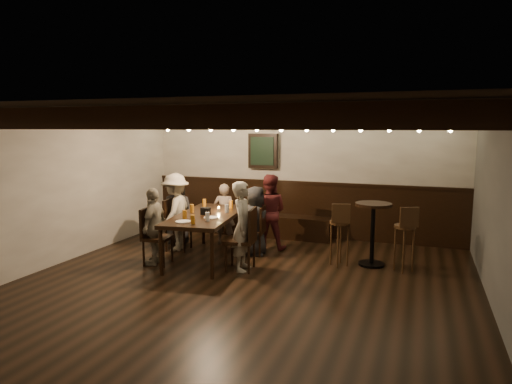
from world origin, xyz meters
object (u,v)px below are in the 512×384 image
at_px(dining_table, 207,218).
at_px(bar_stool_right, 404,247).
at_px(chair_left_far, 157,247).
at_px(person_bench_right, 269,212).
at_px(person_left_near, 176,212).
at_px(person_right_near, 256,221).
at_px(person_bench_centre, 224,214).
at_px(person_right_far, 243,226).
at_px(chair_right_far, 241,251).
at_px(high_top_table, 373,225).
at_px(person_bench_left, 177,210).
at_px(bar_stool_left, 339,242).
at_px(chair_right_near, 254,240).
at_px(person_left_far, 154,226).
at_px(chair_left_near, 178,234).

bearing_deg(dining_table, bar_stool_right, 0.35).
xyz_separation_m(chair_left_far, bar_stool_right, (3.84, 0.99, 0.10)).
xyz_separation_m(person_bench_right, person_left_near, (-1.58, -0.67, 0.01)).
relative_size(person_bench_right, person_right_near, 1.14).
bearing_deg(person_right_near, chair_left_far, 121.48).
relative_size(person_bench_centre, person_right_far, 0.83).
xyz_separation_m(chair_right_far, person_right_far, (0.03, 0.00, 0.40)).
height_order(person_bench_centre, bar_stool_right, person_bench_centre).
distance_m(person_bench_centre, bar_stool_right, 3.39).
bearing_deg(high_top_table, person_bench_left, 177.38).
bearing_deg(person_left_near, bar_stool_left, 83.34).
height_order(person_right_far, high_top_table, person_right_far).
height_order(dining_table, chair_right_far, chair_right_far).
height_order(chair_right_near, bar_stool_right, bar_stool_right).
bearing_deg(chair_right_near, person_bench_centre, 50.13).
relative_size(dining_table, person_left_near, 1.55).
bearing_deg(person_right_far, bar_stool_left, -69.43).
height_order(person_bench_centre, high_top_table, person_bench_centre).
distance_m(chair_right_near, person_bench_centre, 0.99).
bearing_deg(high_top_table, person_bench_centre, 171.20).
bearing_deg(bar_stool_left, person_left_far, -176.77).
bearing_deg(person_bench_left, chair_left_near, 111.83).
xyz_separation_m(chair_right_far, person_bench_centre, (-0.91, 1.39, 0.29)).
bearing_deg(chair_left_far, person_right_far, 90.00).
distance_m(person_right_near, bar_stool_right, 2.52).
relative_size(chair_right_near, person_bench_right, 0.62).
height_order(chair_right_far, person_bench_right, person_bench_right).
bearing_deg(person_right_far, bar_stool_right, -79.24).
distance_m(person_right_near, person_right_far, 0.91).
relative_size(person_bench_left, person_right_near, 1.06).
bearing_deg(person_bench_centre, chair_right_near, 140.13).
relative_size(chair_right_far, bar_stool_right, 0.95).
height_order(person_bench_centre, person_left_far, person_left_far).
relative_size(chair_left_far, person_left_near, 0.66).
xyz_separation_m(chair_right_near, chair_right_far, (0.12, -0.89, 0.04)).
height_order(chair_left_far, person_bench_right, person_bench_right).
height_order(chair_right_far, person_left_near, person_left_near).
distance_m(chair_left_near, person_bench_right, 1.73).
distance_m(chair_left_near, high_top_table, 3.49).
distance_m(person_left_near, bar_stool_left, 3.01).
height_order(chair_left_near, person_bench_left, person_bench_left).
relative_size(person_bench_centre, person_left_far, 0.93).
bearing_deg(person_bench_right, person_right_far, 83.66).
distance_m(chair_left_far, person_right_near, 1.75).
distance_m(chair_right_far, person_left_near, 1.77).
relative_size(dining_table, bar_stool_right, 2.09).
height_order(person_bench_left, person_left_far, person_bench_left).
distance_m(person_bench_left, person_right_far, 2.13).
bearing_deg(person_left_far, high_top_table, 101.18).
bearing_deg(person_right_far, person_bench_centre, 26.57).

